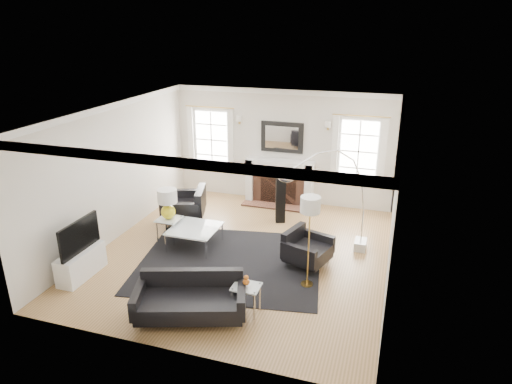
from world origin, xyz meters
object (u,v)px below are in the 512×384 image
(fireplace, at_px, (279,182))
(armchair_left, at_px, (187,207))
(armchair_right, at_px, (305,249))
(coffee_table, at_px, (195,229))
(sofa, at_px, (191,299))
(arc_floor_lamp, at_px, (327,199))
(gourd_lamp, at_px, (168,202))

(fireplace, distance_m, armchair_left, 2.47)
(armchair_right, distance_m, coffee_table, 2.27)
(fireplace, height_order, sofa, fireplace)
(arc_floor_lamp, bearing_deg, armchair_left, 168.50)
(armchair_right, bearing_deg, arc_floor_lamp, 52.65)
(coffee_table, xyz_separation_m, arc_floor_lamp, (2.56, 0.35, 0.82))
(fireplace, bearing_deg, sofa, -90.87)
(sofa, xyz_separation_m, armchair_right, (1.34, 2.13, 0.01))
(armchair_left, height_order, arc_floor_lamp, arc_floor_lamp)
(sofa, bearing_deg, fireplace, 89.13)
(coffee_table, height_order, gourd_lamp, gourd_lamp)
(gourd_lamp, bearing_deg, armchair_left, 93.40)
(sofa, distance_m, armchair_right, 2.52)
(coffee_table, bearing_deg, sofa, -66.62)
(armchair_right, height_order, arc_floor_lamp, arc_floor_lamp)
(gourd_lamp, relative_size, arc_floor_lamp, 0.29)
(sofa, relative_size, gourd_lamp, 2.88)
(fireplace, relative_size, armchair_left, 1.41)
(sofa, bearing_deg, armchair_right, 57.86)
(armchair_left, distance_m, gourd_lamp, 1.06)
(fireplace, height_order, gourd_lamp, gourd_lamp)
(fireplace, xyz_separation_m, coffee_table, (-1.01, -2.82, -0.16))
(arc_floor_lamp, bearing_deg, fireplace, 122.17)
(armchair_left, bearing_deg, fireplace, 47.32)
(sofa, relative_size, armchair_left, 1.52)
(coffee_table, bearing_deg, gourd_lamp, 172.58)
(armchair_left, bearing_deg, sofa, -63.25)
(sofa, height_order, arc_floor_lamp, arc_floor_lamp)
(armchair_right, height_order, coffee_table, armchair_right)
(coffee_table, relative_size, arc_floor_lamp, 0.42)
(fireplace, height_order, armchair_right, fireplace)
(fireplace, xyz_separation_m, armchair_left, (-1.67, -1.81, -0.17))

